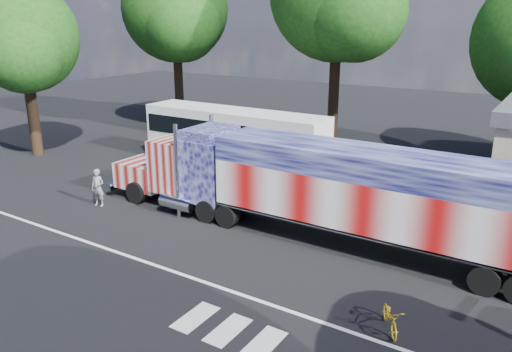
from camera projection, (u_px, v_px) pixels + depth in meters
The scene contains 8 objects.
ground at pixel (216, 239), 20.26m from camera, with size 100.00×100.00×0.00m, color black.
lane_markings at pixel (189, 292), 16.35m from camera, with size 30.00×2.67×0.01m.
semi_truck at pixel (316, 186), 19.85m from camera, with size 19.93×3.15×4.25m.
coach_bus at pixel (234, 137), 29.84m from camera, with size 11.75×2.73×3.42m.
woman at pixel (98, 188), 23.66m from camera, with size 0.66×0.43×1.81m, color slate.
bicycle at pixel (390, 317), 14.26m from camera, with size 0.53×1.51×0.80m, color gold.
tree_nw_a at pixel (176, 10), 38.21m from camera, with size 8.55×8.14×13.37m.
tree_w_a at pixel (23, 38), 30.56m from camera, with size 7.13×6.79×10.87m.
Camera 1 is at (11.30, -14.79, 8.56)m, focal length 35.00 mm.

